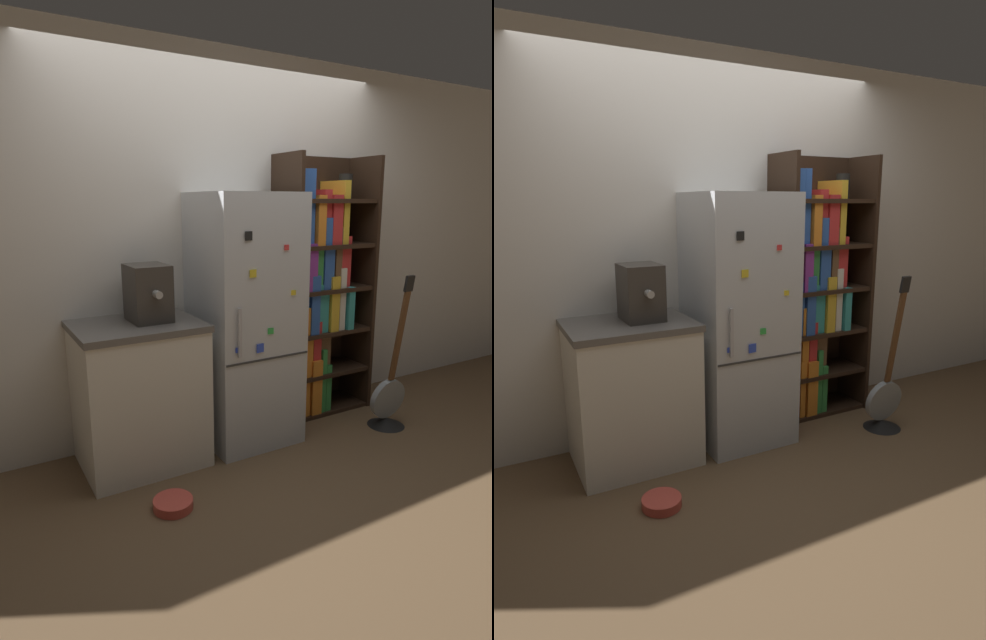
% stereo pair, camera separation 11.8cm
% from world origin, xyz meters
% --- Properties ---
extents(ground_plane, '(16.00, 16.00, 0.00)m').
position_xyz_m(ground_plane, '(0.00, 0.00, 0.00)').
color(ground_plane, brown).
extents(wall_back, '(8.00, 0.05, 2.60)m').
position_xyz_m(wall_back, '(0.00, 0.47, 1.30)').
color(wall_back, silver).
rests_on(wall_back, ground_plane).
extents(refrigerator, '(0.61, 0.63, 1.67)m').
position_xyz_m(refrigerator, '(-0.00, 0.15, 0.83)').
color(refrigerator, silver).
rests_on(refrigerator, ground_plane).
extents(bookshelf, '(0.74, 0.37, 1.94)m').
position_xyz_m(bookshelf, '(0.69, 0.29, 0.93)').
color(bookshelf, black).
rests_on(bookshelf, ground_plane).
extents(kitchen_counter, '(0.75, 0.60, 0.90)m').
position_xyz_m(kitchen_counter, '(-0.74, 0.16, 0.45)').
color(kitchen_counter, silver).
rests_on(kitchen_counter, ground_plane).
extents(espresso_machine, '(0.23, 0.34, 0.34)m').
position_xyz_m(espresso_machine, '(-0.65, 0.18, 1.08)').
color(espresso_machine, '#38332D').
rests_on(espresso_machine, kitchen_counter).
extents(guitar, '(0.30, 0.27, 1.13)m').
position_xyz_m(guitar, '(0.98, -0.25, 0.17)').
color(guitar, black).
rests_on(guitar, ground_plane).
extents(pet_bowl, '(0.22, 0.22, 0.05)m').
position_xyz_m(pet_bowl, '(-0.77, -0.41, 0.03)').
color(pet_bowl, '#D84C3F').
rests_on(pet_bowl, ground_plane).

